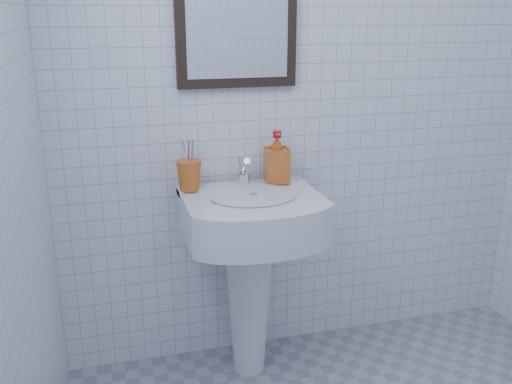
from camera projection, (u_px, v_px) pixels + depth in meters
name	position (u px, v px, depth m)	size (l,w,h in m)	color
wall_back	(306.00, 82.00, 2.46)	(2.20, 0.02, 2.50)	white
washbasin	(250.00, 254.00, 2.39)	(0.55, 0.40, 0.85)	white
faucet	(244.00, 174.00, 2.39)	(0.05, 0.12, 0.13)	silver
toothbrush_cup	(189.00, 175.00, 2.32)	(0.10, 0.10, 0.12)	#CE5D1D
soap_dispenser	(277.00, 157.00, 2.42)	(0.10, 0.10, 0.22)	#C24812
wall_mirror	(237.00, 9.00, 2.28)	(0.50, 0.04, 0.62)	black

